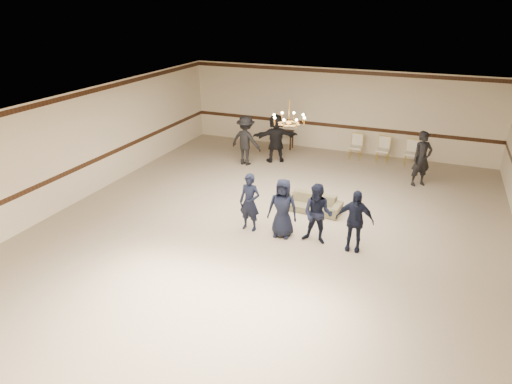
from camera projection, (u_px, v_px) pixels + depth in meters
room at (275, 169)px, 11.35m from camera, size 12.01×14.01×3.21m
chair_rail at (336, 126)px, 17.51m from camera, size 12.00×0.02×0.14m
crown_molding at (340, 72)px, 16.68m from camera, size 12.00×0.02×0.14m
chandelier at (289, 112)px, 11.68m from camera, size 0.94×0.94×0.89m
boy_a at (250, 202)px, 11.48m from camera, size 0.58×0.40×1.55m
boy_b at (283, 208)px, 11.17m from camera, size 0.80×0.56×1.55m
boy_c at (318, 214)px, 10.86m from camera, size 0.77×0.61×1.55m
boy_d at (354, 221)px, 10.54m from camera, size 0.93×0.45×1.55m
settee at (312, 203)px, 12.69m from camera, size 1.71×0.76×0.49m
adult_left at (246, 141)px, 16.03m from camera, size 1.25×0.84×1.80m
adult_mid at (276, 138)px, 16.31m from camera, size 1.72×1.27×1.80m
adult_right at (422, 159)px, 14.20m from camera, size 0.79×0.74×1.80m
banquet_chair_left at (356, 147)px, 16.77m from camera, size 0.47×0.47×0.93m
banquet_chair_mid at (383, 150)px, 16.42m from camera, size 0.48×0.48×0.93m
banquet_chair_right at (411, 153)px, 16.08m from camera, size 0.49×0.49×0.93m
console_table at (282, 139)px, 18.01m from camera, size 0.89×0.39×0.74m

